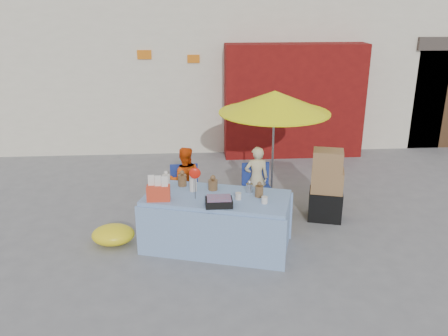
{
  "coord_description": "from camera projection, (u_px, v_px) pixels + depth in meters",
  "views": [
    {
      "loc": [
        -0.17,
        -6.48,
        3.56
      ],
      "look_at": [
        0.32,
        0.6,
        1.0
      ],
      "focal_mm": 38.0,
      "sensor_mm": 36.0,
      "label": 1
    }
  ],
  "objects": [
    {
      "name": "market_table",
      "position": [
        216.0,
        221.0,
        7.05
      ],
      "size": [
        2.35,
        1.57,
        1.3
      ],
      "rotation": [
        0.0,
        0.0,
        -0.29
      ],
      "color": "#87ADD8",
      "rests_on": "ground"
    },
    {
      "name": "chair_left",
      "position": [
        185.0,
        201.0,
        8.18
      ],
      "size": [
        0.5,
        0.49,
        0.85
      ],
      "rotation": [
        0.0,
        0.0,
        0.05
      ],
      "color": "navy",
      "rests_on": "ground"
    },
    {
      "name": "vendor_beige",
      "position": [
        256.0,
        178.0,
        8.27
      ],
      "size": [
        0.44,
        0.3,
        1.16
      ],
      "primitive_type": "imported",
      "rotation": [
        0.0,
        0.0,
        3.19
      ],
      "color": "beige",
      "rests_on": "ground"
    },
    {
      "name": "ground",
      "position": [
        206.0,
        243.0,
        7.3
      ],
      "size": [
        80.0,
        80.0,
        0.0
      ],
      "primitive_type": "plane",
      "color": "slate",
      "rests_on": "ground"
    },
    {
      "name": "tarp_bundle",
      "position": [
        113.0,
        235.0,
        7.23
      ],
      "size": [
        0.79,
        0.7,
        0.29
      ],
      "primitive_type": "ellipsoid",
      "rotation": [
        0.0,
        0.0,
        -0.33
      ],
      "color": "yellow",
      "rests_on": "ground"
    },
    {
      "name": "vendor_orange",
      "position": [
        185.0,
        180.0,
        8.19
      ],
      "size": [
        0.59,
        0.47,
        1.18
      ],
      "primitive_type": "imported",
      "rotation": [
        0.0,
        0.0,
        3.19
      ],
      "color": "#EE4E0C",
      "rests_on": "ground"
    },
    {
      "name": "chair_right",
      "position": [
        257.0,
        199.0,
        8.26
      ],
      "size": [
        0.5,
        0.49,
        0.85
      ],
      "rotation": [
        0.0,
        0.0,
        0.05
      ],
      "color": "navy",
      "rests_on": "ground"
    },
    {
      "name": "umbrella",
      "position": [
        275.0,
        102.0,
        7.99
      ],
      "size": [
        1.9,
        1.9,
        2.09
      ],
      "color": "gray",
      "rests_on": "ground"
    },
    {
      "name": "backdrop",
      "position": [
        214.0,
        15.0,
        13.33
      ],
      "size": [
        14.0,
        8.0,
        7.8
      ],
      "color": "silver",
      "rests_on": "ground"
    },
    {
      "name": "box_stack",
      "position": [
        326.0,
        188.0,
        7.91
      ],
      "size": [
        0.65,
        0.58,
        1.23
      ],
      "rotation": [
        0.0,
        0.0,
        -0.27
      ],
      "color": "black",
      "rests_on": "ground"
    }
  ]
}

